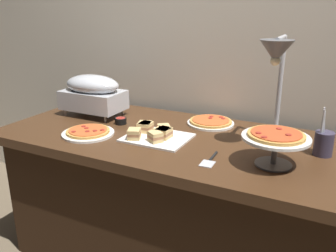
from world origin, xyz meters
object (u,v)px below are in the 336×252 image
(pizza_plate_raised_stand, at_px, (276,139))
(sauce_cup_near, at_px, (121,121))
(utensil_holder, at_px, (324,143))
(heat_lamp, at_px, (277,63))
(serving_spatula, at_px, (210,160))
(chafing_dish, at_px, (93,93))
(sandwich_platter, at_px, (154,133))
(pizza_plate_front, at_px, (211,122))
(pizza_plate_center, at_px, (88,132))

(pizza_plate_raised_stand, xyz_separation_m, sauce_cup_near, (-0.90, 0.18, -0.10))
(sauce_cup_near, distance_m, utensil_holder, 1.07)
(heat_lamp, bearing_deg, serving_spatula, -124.19)
(chafing_dish, distance_m, sandwich_platter, 0.57)
(heat_lamp, distance_m, sauce_cup_near, 0.92)
(pizza_plate_raised_stand, height_order, serving_spatula, pizza_plate_raised_stand)
(heat_lamp, xyz_separation_m, pizza_plate_front, (-0.37, 0.20, -0.39))
(pizza_plate_raised_stand, relative_size, utensil_holder, 1.24)
(chafing_dish, bearing_deg, utensil_holder, -1.77)
(pizza_plate_raised_stand, height_order, utensil_holder, utensil_holder)
(pizza_plate_center, height_order, sauce_cup_near, sauce_cup_near)
(sandwich_platter, xyz_separation_m, serving_spatula, (0.36, -0.14, -0.02))
(chafing_dish, height_order, utensil_holder, chafing_dish)
(utensil_holder, relative_size, serving_spatula, 1.33)
(pizza_plate_raised_stand, height_order, sauce_cup_near, pizza_plate_raised_stand)
(pizza_plate_raised_stand, bearing_deg, pizza_plate_front, 136.88)
(pizza_plate_raised_stand, bearing_deg, sauce_cup_near, 168.74)
(sandwich_platter, bearing_deg, utensil_holder, 10.67)
(pizza_plate_front, distance_m, sauce_cup_near, 0.52)
(chafing_dish, xyz_separation_m, serving_spatula, (0.89, -0.33, -0.14))
(utensil_holder, xyz_separation_m, serving_spatula, (-0.43, -0.29, -0.06))
(pizza_plate_front, height_order, pizza_plate_center, same)
(sandwich_platter, bearing_deg, pizza_plate_raised_stand, -5.79)
(heat_lamp, distance_m, pizza_plate_center, 1.00)
(sauce_cup_near, bearing_deg, pizza_plate_front, 25.92)
(heat_lamp, bearing_deg, pizza_plate_raised_stand, -73.18)
(sandwich_platter, bearing_deg, pizza_plate_front, 62.21)
(pizza_plate_raised_stand, distance_m, sauce_cup_near, 0.92)
(pizza_plate_center, bearing_deg, sandwich_platter, 18.39)
(chafing_dish, height_order, heat_lamp, heat_lamp)
(pizza_plate_raised_stand, relative_size, sandwich_platter, 0.88)
(utensil_holder, bearing_deg, pizza_plate_front, 162.35)
(sauce_cup_near, relative_size, serving_spatula, 0.39)
(pizza_plate_center, xyz_separation_m, serving_spatula, (0.69, -0.03, -0.01))
(pizza_plate_front, bearing_deg, sandwich_platter, -117.79)
(pizza_plate_raised_stand, distance_m, utensil_holder, 0.28)
(sandwich_platter, xyz_separation_m, sauce_cup_near, (-0.28, 0.12, -0.01))
(chafing_dish, relative_size, sandwich_platter, 1.17)
(chafing_dish, distance_m, utensil_holder, 1.32)
(pizza_plate_center, xyz_separation_m, utensil_holder, (1.13, 0.26, 0.05))
(heat_lamp, xyz_separation_m, serving_spatula, (-0.19, -0.28, -0.40))
(pizza_plate_center, bearing_deg, chafing_dish, 122.65)
(pizza_plate_front, height_order, sandwich_platter, sandwich_platter)
(sauce_cup_near, bearing_deg, serving_spatula, -21.86)
(heat_lamp, height_order, utensil_holder, heat_lamp)
(pizza_plate_center, xyz_separation_m, pizza_plate_raised_stand, (0.95, 0.05, 0.10))
(chafing_dish, xyz_separation_m, pizza_plate_center, (0.19, -0.30, -0.13))
(pizza_plate_center, distance_m, pizza_plate_raised_stand, 0.96)
(sandwich_platter, relative_size, utensil_holder, 1.41)
(heat_lamp, distance_m, sandwich_platter, 0.68)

